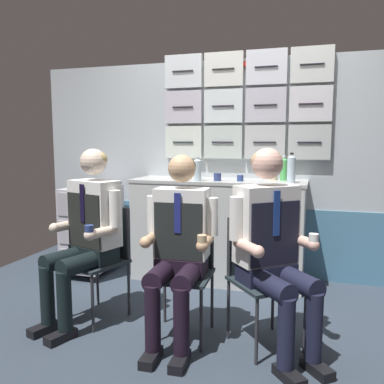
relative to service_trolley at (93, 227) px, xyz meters
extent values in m
cube|color=#2E3844|center=(1.36, -0.92, -0.50)|extent=(4.80, 4.80, 0.04)
cube|color=#ACB5BB|center=(1.36, 0.46, 0.60)|extent=(4.20, 0.06, 2.15)
cube|color=teal|center=(1.36, 0.43, -0.13)|extent=(4.12, 0.01, 0.69)
cube|color=silver|center=(0.85, 0.40, 0.86)|extent=(0.39, 0.06, 0.33)
cylinder|color=#1C2A2C|center=(0.85, 0.37, 0.86)|extent=(0.22, 0.01, 0.01)
cube|color=#B6C1BB|center=(1.27, 0.40, 0.86)|extent=(0.39, 0.06, 0.33)
cylinder|color=#1F1D2C|center=(1.27, 0.37, 0.86)|extent=(0.22, 0.01, 0.01)
cube|color=#B3B4B5|center=(1.68, 0.40, 0.86)|extent=(0.39, 0.06, 0.33)
cylinder|color=black|center=(1.68, 0.37, 0.86)|extent=(0.22, 0.01, 0.01)
cube|color=#AAAEAE|center=(2.10, 0.40, 0.86)|extent=(0.39, 0.06, 0.33)
cylinder|color=#1C1C2E|center=(2.10, 0.37, 0.86)|extent=(0.22, 0.01, 0.01)
cube|color=#BAB4C1|center=(0.85, 0.40, 1.22)|extent=(0.39, 0.06, 0.33)
cylinder|color=black|center=(0.85, 0.37, 1.22)|extent=(0.22, 0.01, 0.01)
cube|color=silver|center=(1.27, 0.40, 1.22)|extent=(0.39, 0.06, 0.33)
cylinder|color=#221F30|center=(1.27, 0.37, 1.22)|extent=(0.22, 0.01, 0.01)
cube|color=#B5B3BE|center=(1.68, 0.40, 1.22)|extent=(0.39, 0.06, 0.33)
cylinder|color=black|center=(1.68, 0.37, 1.22)|extent=(0.22, 0.01, 0.01)
cube|color=silver|center=(2.10, 0.40, 1.22)|extent=(0.39, 0.06, 0.33)
cylinder|color=#271D2A|center=(2.10, 0.37, 1.22)|extent=(0.22, 0.01, 0.01)
cube|color=silver|center=(0.85, 0.40, 1.57)|extent=(0.39, 0.06, 0.33)
cylinder|color=#272628|center=(0.85, 0.37, 1.57)|extent=(0.22, 0.01, 0.01)
cube|color=silver|center=(1.27, 0.40, 1.57)|extent=(0.39, 0.06, 0.33)
cylinder|color=#262927|center=(1.27, 0.37, 1.57)|extent=(0.22, 0.01, 0.01)
cube|color=silver|center=(1.68, 0.40, 1.57)|extent=(0.39, 0.06, 0.33)
cylinder|color=#1E1F2D|center=(1.68, 0.37, 1.57)|extent=(0.22, 0.01, 0.01)
cube|color=silver|center=(2.10, 0.40, 1.57)|extent=(0.39, 0.06, 0.33)
cylinder|color=black|center=(2.10, 0.37, 1.57)|extent=(0.22, 0.01, 0.01)
cube|color=red|center=(1.53, 0.42, 1.61)|extent=(0.20, 0.02, 0.05)
cube|color=#BBBDBA|center=(1.27, 0.17, 0.00)|extent=(1.62, 0.52, 0.95)
cube|color=#ACAEAB|center=(1.27, 0.17, 0.49)|extent=(1.66, 0.53, 0.03)
sphere|color=black|center=(-0.16, -0.27, -0.44)|extent=(0.07, 0.07, 0.07)
sphere|color=black|center=(0.15, -0.27, -0.44)|extent=(0.07, 0.07, 0.07)
sphere|color=black|center=(-0.16, 0.28, -0.44)|extent=(0.07, 0.07, 0.07)
sphere|color=black|center=(0.15, 0.28, -0.44)|extent=(0.07, 0.07, 0.07)
cube|color=silver|center=(0.00, 0.00, 0.00)|extent=(0.40, 0.64, 0.82)
cube|color=#ABA7B0|center=(0.00, -0.32, -0.27)|extent=(0.35, 0.01, 0.22)
cube|color=#ABA7B0|center=(0.00, -0.32, 0.00)|extent=(0.35, 0.01, 0.22)
cube|color=#ABA7B0|center=(0.00, -0.32, 0.28)|extent=(0.35, 0.01, 0.22)
cylinder|color=#28282D|center=(0.00, -0.30, 0.39)|extent=(0.32, 0.02, 0.02)
cylinder|color=#2D2D33|center=(0.36, -1.06, -0.27)|extent=(0.02, 0.02, 0.42)
cylinder|color=#2D2D33|center=(0.70, -1.18, -0.27)|extent=(0.02, 0.02, 0.42)
cylinder|color=#2D2D33|center=(0.47, -0.72, -0.27)|extent=(0.02, 0.02, 0.42)
cylinder|color=#2D2D33|center=(0.81, -0.84, -0.27)|extent=(0.02, 0.02, 0.42)
cube|color=#202B2F|center=(0.58, -0.95, -0.04)|extent=(0.51, 0.51, 0.02)
cube|color=#202B2F|center=(0.64, -0.77, 0.17)|extent=(0.36, 0.14, 0.40)
cylinder|color=#2D2D33|center=(0.47, -0.72, 0.17)|extent=(0.02, 0.02, 0.40)
cylinder|color=#2D2D33|center=(0.81, -0.84, 0.17)|extent=(0.02, 0.02, 0.40)
cube|color=black|center=(0.37, -1.29, -0.45)|extent=(0.15, 0.24, 0.06)
cube|color=black|center=(0.55, -1.35, -0.45)|extent=(0.15, 0.24, 0.06)
cylinder|color=black|center=(0.38, -1.26, -0.21)|extent=(0.10, 0.10, 0.42)
cylinder|color=black|center=(0.56, -1.32, -0.21)|extent=(0.10, 0.10, 0.42)
cylinder|color=black|center=(0.44, -1.09, 0.02)|extent=(0.25, 0.41, 0.13)
cylinder|color=black|center=(0.62, -1.15, 0.02)|extent=(0.25, 0.41, 0.13)
cube|color=black|center=(0.58, -0.95, 0.03)|extent=(0.40, 0.30, 0.12)
cube|color=white|center=(0.59, -0.93, 0.34)|extent=(0.42, 0.31, 0.50)
cube|color=black|center=(0.56, -1.03, 0.30)|extent=(0.33, 0.12, 0.40)
cube|color=black|center=(0.55, -1.04, 0.42)|extent=(0.04, 0.02, 0.28)
cylinder|color=white|center=(0.38, -0.86, 0.39)|extent=(0.08, 0.08, 0.27)
cylinder|color=beige|center=(0.37, -0.98, 0.23)|extent=(0.14, 0.26, 0.07)
sphere|color=beige|center=(0.33, -1.08, 0.23)|extent=(0.08, 0.08, 0.08)
cylinder|color=white|center=(0.79, -1.00, 0.39)|extent=(0.08, 0.08, 0.27)
cylinder|color=beige|center=(0.74, -1.10, 0.23)|extent=(0.14, 0.26, 0.07)
sphere|color=beige|center=(0.70, -1.21, 0.23)|extent=(0.08, 0.08, 0.08)
cylinder|color=navy|center=(0.70, -1.21, 0.27)|extent=(0.06, 0.06, 0.06)
sphere|color=beige|center=(0.59, -0.93, 0.72)|extent=(0.20, 0.20, 0.20)
ellipsoid|color=tan|center=(0.59, -0.92, 0.74)|extent=(0.24, 0.23, 0.14)
cylinder|color=#2D2D33|center=(1.14, -1.23, -0.27)|extent=(0.02, 0.02, 0.42)
cylinder|color=#2D2D33|center=(1.50, -1.21, -0.27)|extent=(0.02, 0.02, 0.42)
cylinder|color=#2D2D33|center=(1.12, -0.87, -0.27)|extent=(0.02, 0.02, 0.42)
cylinder|color=#2D2D33|center=(1.48, -0.85, -0.27)|extent=(0.02, 0.02, 0.42)
cube|color=#202B2F|center=(1.31, -1.04, -0.04)|extent=(0.42, 0.42, 0.02)
cube|color=#202B2F|center=(1.30, -0.85, 0.17)|extent=(0.37, 0.05, 0.40)
cylinder|color=#2D2D33|center=(1.12, -0.87, 0.17)|extent=(0.02, 0.02, 0.40)
cylinder|color=#2D2D33|center=(1.48, -0.85, 0.17)|extent=(0.02, 0.02, 0.40)
cube|color=black|center=(1.24, -1.42, -0.45)|extent=(0.10, 0.22, 0.06)
cube|color=black|center=(1.43, -1.41, -0.45)|extent=(0.10, 0.22, 0.06)
cylinder|color=black|center=(1.24, -1.38, -0.21)|extent=(0.10, 0.10, 0.42)
cylinder|color=black|center=(1.43, -1.37, -0.21)|extent=(0.10, 0.10, 0.42)
cylinder|color=black|center=(1.23, -1.21, 0.02)|extent=(0.15, 0.38, 0.13)
cylinder|color=black|center=(1.42, -1.20, 0.02)|extent=(0.15, 0.38, 0.13)
cube|color=black|center=(1.31, -1.04, 0.03)|extent=(0.35, 0.22, 0.12)
cube|color=white|center=(1.31, -1.02, 0.32)|extent=(0.36, 0.22, 0.47)
cube|color=black|center=(1.32, -1.12, 0.29)|extent=(0.33, 0.03, 0.38)
cube|color=navy|center=(1.32, -1.13, 0.41)|extent=(0.04, 0.01, 0.26)
cylinder|color=white|center=(1.11, -1.03, 0.37)|extent=(0.08, 0.08, 0.26)
cylinder|color=tan|center=(1.13, -1.14, 0.23)|extent=(0.08, 0.24, 0.07)
sphere|color=tan|center=(1.14, -1.24, 0.23)|extent=(0.08, 0.08, 0.08)
cylinder|color=white|center=(1.52, -1.01, 0.37)|extent=(0.08, 0.08, 0.26)
cylinder|color=tan|center=(1.51, -1.12, 0.23)|extent=(0.08, 0.24, 0.07)
sphere|color=tan|center=(1.51, -1.22, 0.23)|extent=(0.08, 0.08, 0.08)
cylinder|color=tan|center=(1.51, -1.22, 0.27)|extent=(0.06, 0.06, 0.06)
sphere|color=tan|center=(1.31, -1.02, 0.69)|extent=(0.19, 0.19, 0.19)
ellipsoid|color=brown|center=(1.31, -1.01, 0.71)|extent=(0.19, 0.18, 0.13)
cylinder|color=#2D2D33|center=(1.87, -1.26, -0.27)|extent=(0.02, 0.02, 0.42)
cylinder|color=#2D2D33|center=(2.14, -1.02, -0.27)|extent=(0.02, 0.02, 0.42)
cylinder|color=#2D2D33|center=(1.63, -0.98, -0.27)|extent=(0.02, 0.02, 0.42)
cylinder|color=#2D2D33|center=(1.91, -0.75, -0.27)|extent=(0.02, 0.02, 0.42)
cube|color=#202B2F|center=(1.89, -1.00, -0.04)|extent=(0.56, 0.56, 0.02)
cube|color=#202B2F|center=(1.76, -0.86, 0.17)|extent=(0.30, 0.26, 0.40)
cylinder|color=#2D2D33|center=(1.63, -0.98, 0.17)|extent=(0.02, 0.02, 0.40)
cylinder|color=#2D2D33|center=(1.91, -0.75, 0.17)|extent=(0.02, 0.02, 0.40)
cube|color=black|center=(2.07, -1.37, -0.45)|extent=(0.21, 0.23, 0.06)
cube|color=black|center=(2.22, -1.25, -0.45)|extent=(0.21, 0.23, 0.06)
cylinder|color=#181B30|center=(2.04, -1.34, -0.21)|extent=(0.10, 0.10, 0.42)
cylinder|color=#181B30|center=(2.20, -1.21, -0.21)|extent=(0.10, 0.10, 0.42)
cylinder|color=#181B30|center=(1.93, -1.20, 0.02)|extent=(0.36, 0.39, 0.13)
cylinder|color=#181B30|center=(2.08, -1.08, 0.02)|extent=(0.36, 0.39, 0.13)
cube|color=#181B30|center=(1.89, -1.00, 0.03)|extent=(0.40, 0.38, 0.12)
cube|color=white|center=(1.87, -0.99, 0.34)|extent=(0.43, 0.41, 0.51)
cube|color=black|center=(1.94, -1.07, 0.30)|extent=(0.27, 0.23, 0.40)
cube|color=navy|center=(1.95, -1.08, 0.43)|extent=(0.04, 0.03, 0.28)
cylinder|color=white|center=(1.71, -1.13, 0.40)|extent=(0.08, 0.08, 0.27)
cylinder|color=beige|center=(1.80, -1.20, 0.24)|extent=(0.22, 0.24, 0.07)
sphere|color=beige|center=(1.87, -1.29, 0.24)|extent=(0.08, 0.08, 0.08)
cylinder|color=white|center=(2.04, -0.85, 0.40)|extent=(0.08, 0.08, 0.27)
cylinder|color=beige|center=(2.10, -0.95, 0.24)|extent=(0.22, 0.24, 0.07)
sphere|color=beige|center=(2.17, -1.03, 0.24)|extent=(0.08, 0.08, 0.08)
cylinder|color=white|center=(2.17, -1.03, 0.28)|extent=(0.06, 0.06, 0.06)
sphere|color=beige|center=(1.87, -0.99, 0.73)|extent=(0.20, 0.20, 0.20)
ellipsoid|color=tan|center=(1.86, -0.98, 0.75)|extent=(0.27, 0.26, 0.14)
cylinder|color=silver|center=(1.96, 0.08, 0.62)|extent=(0.07, 0.07, 0.23)
cone|color=silver|center=(1.96, 0.08, 0.74)|extent=(0.07, 0.07, 0.02)
cylinder|color=black|center=(1.96, 0.08, 0.77)|extent=(0.03, 0.03, 0.02)
cylinder|color=#46A550|center=(1.88, 0.30, 0.60)|extent=(0.07, 0.07, 0.19)
cone|color=#46A550|center=(1.88, 0.30, 0.71)|extent=(0.07, 0.07, 0.02)
cylinder|color=silver|center=(1.88, 0.30, 0.73)|extent=(0.03, 0.03, 0.02)
cylinder|color=silver|center=(1.12, 0.00, 0.60)|extent=(0.07, 0.07, 0.19)
cone|color=silver|center=(1.12, 0.00, 0.70)|extent=(0.07, 0.07, 0.02)
cylinder|color=silver|center=(1.12, 0.00, 0.73)|extent=(0.03, 0.03, 0.02)
cylinder|color=navy|center=(1.50, 0.11, 0.53)|extent=(0.06, 0.06, 0.06)
cylinder|color=#382114|center=(1.50, 0.11, 0.56)|extent=(0.05, 0.05, 0.01)
cylinder|color=tan|center=(1.78, 0.33, 0.55)|extent=(0.07, 0.07, 0.09)
cylinder|color=#382114|center=(1.78, 0.33, 0.59)|extent=(0.06, 0.06, 0.01)
cylinder|color=tan|center=(1.06, 0.20, 0.55)|extent=(0.07, 0.07, 0.09)
cylinder|color=#382114|center=(1.06, 0.20, 0.59)|extent=(0.06, 0.06, 0.01)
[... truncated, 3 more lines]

